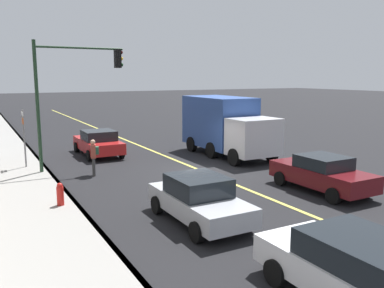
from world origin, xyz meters
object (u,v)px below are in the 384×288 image
at_px(car_silver, 199,199).
at_px(car_white, 365,273).
at_px(truck_blue, 226,125).
at_px(car_red, 98,143).
at_px(fire_hydrant, 60,196).
at_px(car_maroon, 322,173).
at_px(pedestrian_with_backpack, 94,155).
at_px(traffic_light_mast, 71,84).
at_px(street_sign_post, 24,135).

xyz_separation_m(car_silver, car_white, (-5.74, -0.45, 0.02)).
bearing_deg(truck_blue, car_red, 61.83).
bearing_deg(car_white, fire_hydrant, 23.97).
height_order(car_silver, truck_blue, truck_blue).
height_order(car_maroon, car_red, car_red).
relative_size(truck_blue, fire_hydrant, 7.04).
relative_size(car_maroon, fire_hydrant, 4.57).
xyz_separation_m(pedestrian_with_backpack, traffic_light_mast, (1.31, 0.59, 3.21)).
bearing_deg(car_maroon, traffic_light_mast, 43.80).
relative_size(truck_blue, street_sign_post, 2.25).
distance_m(car_white, car_red, 17.96).
bearing_deg(car_maroon, car_silver, 96.09).
relative_size(truck_blue, pedestrian_with_backpack, 3.94).
height_order(street_sign_post, fire_hydrant, street_sign_post).
bearing_deg(street_sign_post, car_red, -64.96).
relative_size(traffic_light_mast, fire_hydrant, 6.51).
bearing_deg(traffic_light_mast, car_silver, -168.04).
bearing_deg(pedestrian_with_backpack, fire_hydrant, 150.95).
relative_size(car_maroon, car_red, 0.97).
bearing_deg(car_white, car_maroon, -40.88).
height_order(truck_blue, pedestrian_with_backpack, truck_blue).
distance_m(car_red, truck_blue, 7.43).
bearing_deg(truck_blue, street_sign_post, 81.79).
height_order(car_silver, car_red, car_silver).
relative_size(car_silver, car_maroon, 0.95).
height_order(car_red, truck_blue, truck_blue).
xyz_separation_m(car_maroon, traffic_light_mast, (8.16, 7.83, 3.45)).
bearing_deg(fire_hydrant, car_silver, -132.88).
distance_m(car_silver, fire_hydrant, 4.90).
relative_size(car_silver, car_white, 0.89).
height_order(car_silver, traffic_light_mast, traffic_light_mast).
distance_m(car_maroon, car_white, 8.43).
bearing_deg(car_silver, car_maroon, -83.91).
relative_size(car_white, truck_blue, 0.69).
relative_size(car_maroon, pedestrian_with_backpack, 2.55).
height_order(traffic_light_mast, street_sign_post, traffic_light_mast).
bearing_deg(car_white, truck_blue, -23.53).
height_order(car_red, pedestrian_with_backpack, pedestrian_with_backpack).
bearing_deg(car_red, fire_hydrant, 156.60).
bearing_deg(car_maroon, fire_hydrant, 74.26).
height_order(car_red, fire_hydrant, car_red).
bearing_deg(car_silver, fire_hydrant, 47.12).
distance_m(car_maroon, pedestrian_with_backpack, 9.97).
relative_size(car_silver, street_sign_post, 1.39).
bearing_deg(truck_blue, car_white, 156.47).
relative_size(car_red, street_sign_post, 1.50).
bearing_deg(car_red, traffic_light_mast, 148.10).
bearing_deg(street_sign_post, pedestrian_with_backpack, -136.85).
relative_size(pedestrian_with_backpack, street_sign_post, 0.57).
distance_m(car_silver, car_maroon, 6.00).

